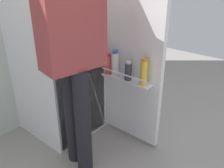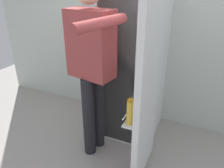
% 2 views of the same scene
% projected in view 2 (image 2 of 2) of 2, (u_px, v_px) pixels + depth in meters
% --- Properties ---
extents(ground_plane, '(6.23, 6.23, 0.00)m').
position_uv_depth(ground_plane, '(113.00, 157.00, 2.30)').
color(ground_plane, gray).
extents(kitchen_wall, '(4.40, 0.10, 2.60)m').
position_uv_depth(kitchen_wall, '(147.00, 15.00, 2.53)').
color(kitchen_wall, beige).
rests_on(kitchen_wall, ground_plane).
extents(refrigerator, '(0.64, 1.23, 1.78)m').
position_uv_depth(refrigerator, '(136.00, 61.00, 2.35)').
color(refrigerator, white).
rests_on(refrigerator, ground_plane).
extents(person, '(0.56, 0.79, 1.70)m').
position_uv_depth(person, '(92.00, 58.00, 1.99)').
color(person, black).
rests_on(person, ground_plane).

